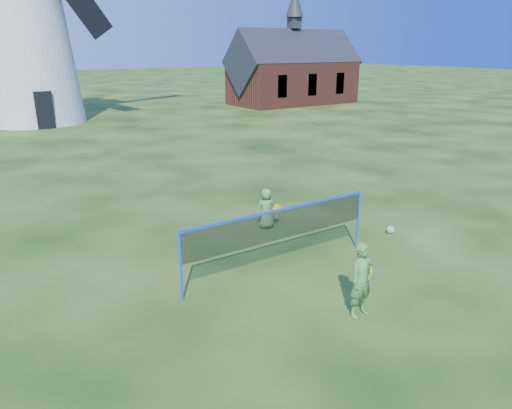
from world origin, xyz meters
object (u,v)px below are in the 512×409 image
at_px(chapel, 293,72).
at_px(player_girl, 362,280).
at_px(player_boy, 266,208).
at_px(play_ball, 390,230).
at_px(windmill, 23,18).
at_px(badminton_net, 280,226).

distance_m(chapel, player_girl, 37.01).
bearing_deg(player_boy, play_ball, 148.27).
distance_m(windmill, player_boy, 26.33).
bearing_deg(player_girl, windmill, 87.98).
xyz_separation_m(windmill, play_ball, (4.47, -27.84, -6.71)).
bearing_deg(player_boy, badminton_net, 70.90).
xyz_separation_m(player_girl, player_boy, (1.16, 4.93, -0.17)).
height_order(windmill, play_ball, windmill).
height_order(player_girl, play_ball, player_girl).
bearing_deg(badminton_net, windmill, 90.92).
relative_size(player_boy, play_ball, 5.37).
bearing_deg(chapel, badminton_net, -128.11).
height_order(windmill, badminton_net, windmill).
relative_size(player_girl, play_ball, 6.94).
height_order(chapel, player_girl, chapel).
bearing_deg(player_boy, player_girl, 85.82).
height_order(windmill, chapel, windmill).
distance_m(badminton_net, play_ball, 4.15).
bearing_deg(player_boy, chapel, -119.86).
relative_size(chapel, badminton_net, 2.33).
xyz_separation_m(player_boy, play_ball, (2.68, -2.32, -0.48)).
xyz_separation_m(badminton_net, play_ball, (4.02, 0.18, -1.03)).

